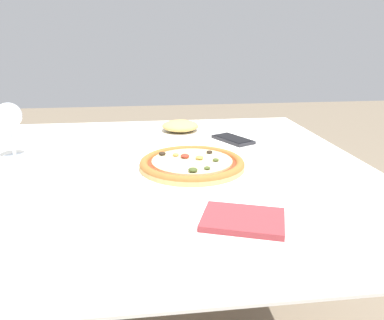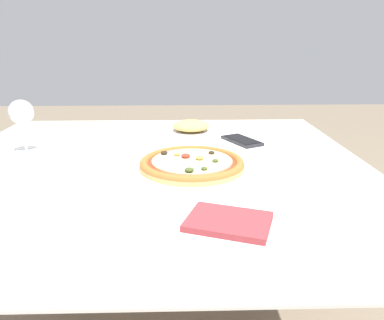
{
  "view_description": "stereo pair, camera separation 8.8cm",
  "coord_description": "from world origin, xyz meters",
  "px_view_note": "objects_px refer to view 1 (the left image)",
  "views": [
    {
      "loc": [
        -0.01,
        -0.94,
        1.05
      ],
      "look_at": [
        0.1,
        -0.05,
        0.75
      ],
      "focal_mm": 35.0,
      "sensor_mm": 36.0,
      "label": 1
    },
    {
      "loc": [
        0.08,
        -0.95,
        1.05
      ],
      "look_at": [
        0.1,
        -0.05,
        0.75
      ],
      "focal_mm": 35.0,
      "sensor_mm": 36.0,
      "label": 2
    }
  ],
  "objects_px": {
    "wine_glass_far_left": "(9,118)",
    "side_plate": "(180,129)",
    "dining_table": "(153,195)",
    "fork": "(29,235)",
    "cell_phone": "(233,139)",
    "pizza_plate": "(192,165)"
  },
  "relations": [
    {
      "from": "dining_table",
      "to": "cell_phone",
      "type": "relative_size",
      "value": 7.21
    },
    {
      "from": "fork",
      "to": "wine_glass_far_left",
      "type": "distance_m",
      "value": 0.51
    },
    {
      "from": "cell_phone",
      "to": "fork",
      "type": "bearing_deg",
      "value": -131.02
    },
    {
      "from": "side_plate",
      "to": "dining_table",
      "type": "bearing_deg",
      "value": -107.62
    },
    {
      "from": "wine_glass_far_left",
      "to": "side_plate",
      "type": "distance_m",
      "value": 0.55
    },
    {
      "from": "dining_table",
      "to": "pizza_plate",
      "type": "xyz_separation_m",
      "value": [
        0.1,
        -0.05,
        0.1
      ]
    },
    {
      "from": "fork",
      "to": "wine_glass_far_left",
      "type": "height_order",
      "value": "wine_glass_far_left"
    },
    {
      "from": "fork",
      "to": "cell_phone",
      "type": "bearing_deg",
      "value": 48.98
    },
    {
      "from": "dining_table",
      "to": "wine_glass_far_left",
      "type": "distance_m",
      "value": 0.45
    },
    {
      "from": "pizza_plate",
      "to": "wine_glass_far_left",
      "type": "height_order",
      "value": "wine_glass_far_left"
    },
    {
      "from": "pizza_plate",
      "to": "wine_glass_far_left",
      "type": "relative_size",
      "value": 1.85
    },
    {
      "from": "cell_phone",
      "to": "side_plate",
      "type": "bearing_deg",
      "value": 143.7
    },
    {
      "from": "dining_table",
      "to": "fork",
      "type": "xyz_separation_m",
      "value": [
        -0.22,
        -0.34,
        0.09
      ]
    },
    {
      "from": "wine_glass_far_left",
      "to": "cell_phone",
      "type": "distance_m",
      "value": 0.67
    },
    {
      "from": "cell_phone",
      "to": "wine_glass_far_left",
      "type": "bearing_deg",
      "value": -171.78
    },
    {
      "from": "pizza_plate",
      "to": "fork",
      "type": "xyz_separation_m",
      "value": [
        -0.32,
        -0.29,
        -0.01
      ]
    },
    {
      "from": "wine_glass_far_left",
      "to": "side_plate",
      "type": "relative_size",
      "value": 0.71
    },
    {
      "from": "fork",
      "to": "side_plate",
      "type": "distance_m",
      "value": 0.76
    },
    {
      "from": "pizza_plate",
      "to": "side_plate",
      "type": "height_order",
      "value": "side_plate"
    },
    {
      "from": "wine_glass_far_left",
      "to": "pizza_plate",
      "type": "bearing_deg",
      "value": -19.91
    },
    {
      "from": "wine_glass_far_left",
      "to": "side_plate",
      "type": "bearing_deg",
      "value": 23.45
    },
    {
      "from": "dining_table",
      "to": "pizza_plate",
      "type": "relative_size",
      "value": 3.99
    }
  ]
}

